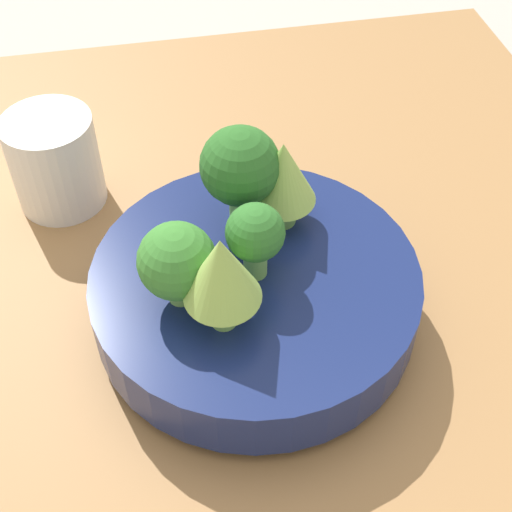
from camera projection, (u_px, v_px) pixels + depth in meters
ground_plane at (248, 323)px, 0.70m from camera, size 6.00×6.00×0.00m
table at (248, 307)px, 0.68m from camera, size 0.92×0.84×0.05m
bowl at (256, 293)px, 0.61m from camera, size 0.28×0.28×0.06m
romanesco_piece_far at (283, 175)px, 0.60m from camera, size 0.06×0.06×0.09m
broccoli_floret_left at (245, 167)px, 0.59m from camera, size 0.07×0.07×0.10m
broccoli_floret_front at (177, 262)px, 0.54m from camera, size 0.06×0.06×0.07m
broccoli_floret_center at (256, 235)px, 0.56m from camera, size 0.05×0.05×0.07m
romanesco_piece_near at (221, 272)px, 0.51m from camera, size 0.06×0.06×0.09m
cup at (55, 161)px, 0.71m from camera, size 0.09×0.09×0.10m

